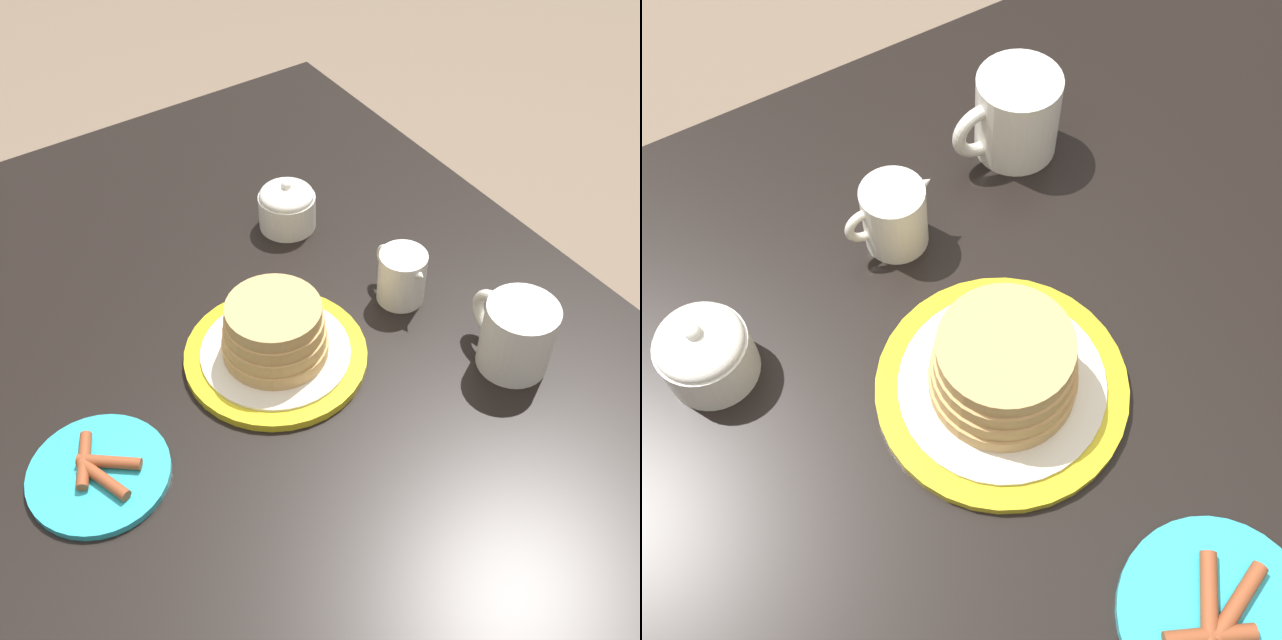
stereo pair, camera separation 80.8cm
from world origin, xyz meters
TOP-DOWN VIEW (x-y plane):
  - ground_plane at (0.00, 0.00)m, footprint 8.00×8.00m
  - dining_table at (0.00, 0.00)m, footprint 1.28×0.96m
  - pancake_plate at (0.01, -0.02)m, footprint 0.24×0.24m
  - side_plate_bacon at (-0.03, 0.25)m, footprint 0.16×0.16m
  - coffee_mug at (-0.16, -0.26)m, footprint 0.13×0.09m
  - creamer_pitcher at (0.01, -0.22)m, footprint 0.10×0.07m
  - sugar_bowl at (0.23, -0.17)m, footprint 0.09×0.09m

SIDE VIEW (x-z plane):
  - ground_plane at x=0.00m, z-range 0.00..0.00m
  - dining_table at x=0.00m, z-range 0.26..1.02m
  - side_plate_bacon at x=-0.03m, z-range 0.76..0.78m
  - pancake_plate at x=0.01m, z-range 0.75..0.85m
  - sugar_bowl at x=0.23m, z-range 0.76..0.84m
  - creamer_pitcher at x=0.01m, z-range 0.76..0.85m
  - coffee_mug at x=-0.16m, z-range 0.76..0.86m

